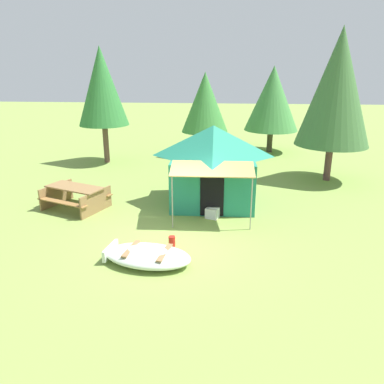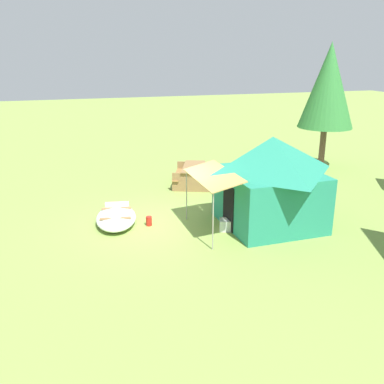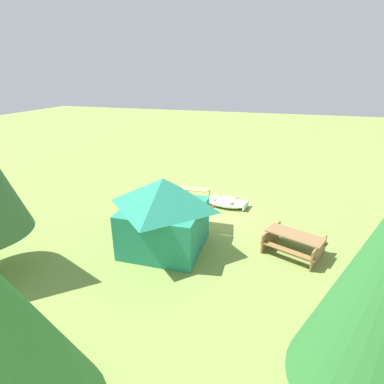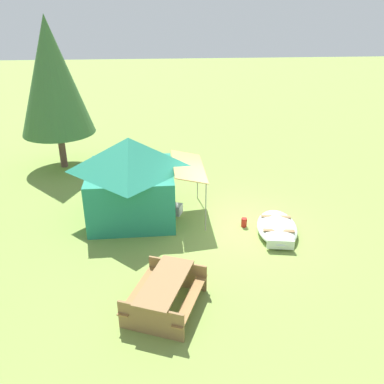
{
  "view_description": "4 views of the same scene",
  "coord_description": "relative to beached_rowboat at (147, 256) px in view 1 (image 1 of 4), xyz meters",
  "views": [
    {
      "loc": [
        1.26,
        -9.69,
        4.73
      ],
      "look_at": [
        0.31,
        1.34,
        1.0
      ],
      "focal_mm": 35.47,
      "sensor_mm": 36.0,
      "label": 1
    },
    {
      "loc": [
        12.1,
        -2.74,
        5.13
      ],
      "look_at": [
        -0.01,
        0.98,
        0.99
      ],
      "focal_mm": 40.0,
      "sensor_mm": 36.0,
      "label": 2
    },
    {
      "loc": [
        -3.06,
        12.53,
        6.23
      ],
      "look_at": [
        0.65,
        0.48,
        1.27
      ],
      "focal_mm": 28.48,
      "sensor_mm": 36.0,
      "label": 3
    },
    {
      "loc": [
        -11.58,
        2.18,
        6.74
      ],
      "look_at": [
        0.63,
        1.23,
        0.95
      ],
      "focal_mm": 38.81,
      "sensor_mm": 36.0,
      "label": 4
    }
  ],
  "objects": [
    {
      "name": "pine_tree_back_left",
      "position": [
        0.79,
        11.76,
        2.66
      ],
      "size": [
        2.44,
        2.44,
        4.39
      ],
      "color": "#4B3F31",
      "rests_on": "ground_plane"
    },
    {
      "name": "canvas_cabin_tent",
      "position": [
        1.46,
        4.54,
        1.24
      ],
      "size": [
        3.08,
        3.91,
        2.77
      ],
      "color": "#248468",
      "rests_on": "ground_plane"
    },
    {
      "name": "pine_tree_back_right",
      "position": [
        -4.09,
        10.05,
        3.53
      ],
      "size": [
        2.43,
        2.43,
        5.6
      ],
      "color": "brown",
      "rests_on": "ground_plane"
    },
    {
      "name": "ground_plane",
      "position": [
        0.58,
        1.35,
        -0.2
      ],
      "size": [
        80.0,
        80.0,
        0.0
      ],
      "primitive_type": "plane",
      "color": "olive"
    },
    {
      "name": "pine_tree_side",
      "position": [
        4.41,
        13.23,
        2.76
      ],
      "size": [
        2.96,
        2.96,
        4.69
      ],
      "color": "#433829",
      "rests_on": "ground_plane"
    },
    {
      "name": "beached_rowboat",
      "position": [
        0.0,
        0.0,
        0.0
      ],
      "size": [
        2.38,
        1.58,
        0.38
      ],
      "color": "silver",
      "rests_on": "ground_plane"
    },
    {
      "name": "cooler_box",
      "position": [
        1.54,
        3.15,
        -0.03
      ],
      "size": [
        0.53,
        0.59,
        0.34
      ],
      "primitive_type": "cube",
      "rotation": [
        0.0,
        0.0,
        1.21
      ],
      "color": "silver",
      "rests_on": "ground_plane"
    },
    {
      "name": "pine_tree_far_center",
      "position": [
        6.28,
        7.78,
        3.65
      ],
      "size": [
        2.99,
        2.99,
        6.18
      ],
      "color": "brown",
      "rests_on": "ground_plane"
    },
    {
      "name": "fuel_can",
      "position": [
        0.49,
        0.95,
        -0.05
      ],
      "size": [
        0.26,
        0.26,
        0.3
      ],
      "primitive_type": "cylinder",
      "rotation": [
        0.0,
        0.0,
        3.83
      ],
      "color": "red",
      "rests_on": "ground_plane"
    },
    {
      "name": "picnic_table",
      "position": [
        -3.2,
        3.55,
        0.3
      ],
      "size": [
        2.41,
        2.15,
        0.79
      ],
      "color": "olive",
      "rests_on": "ground_plane"
    }
  ]
}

